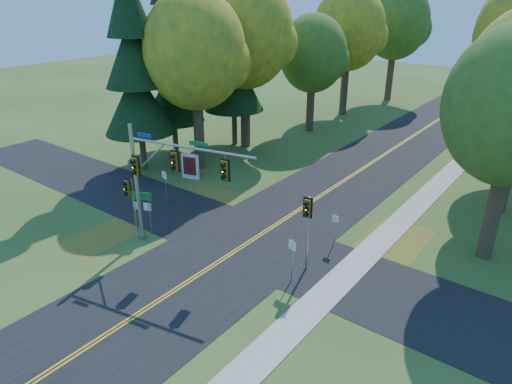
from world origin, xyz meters
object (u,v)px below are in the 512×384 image
Objects in this scene: east_signal_pole at (308,216)px; route_sign_cluster at (142,204)px; info_kiosk at (190,166)px; traffic_mast at (162,173)px.

route_sign_cluster is (-10.09, -2.49, -1.28)m from east_signal_pole.
info_kiosk is at bearing 93.78° from route_sign_cluster.
route_sign_cluster is at bearing -76.66° from info_kiosk.
east_signal_pole is 1.52× the size of route_sign_cluster.
traffic_mast is at bearing -27.53° from route_sign_cluster.
traffic_mast is 3.75× the size of info_kiosk.
info_kiosk is (-14.24, 5.67, -2.26)m from east_signal_pole.
traffic_mast reaches higher than east_signal_pole.
route_sign_cluster is (-2.32, 0.18, -2.58)m from traffic_mast.
info_kiosk is at bearing 115.95° from traffic_mast.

